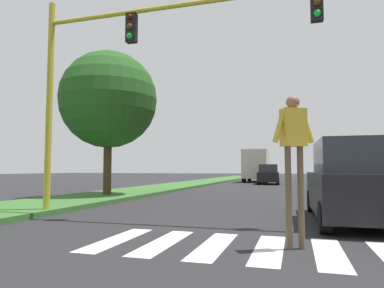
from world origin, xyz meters
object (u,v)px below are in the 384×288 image
suv_crossing (354,183)px  truck_box_delivery (257,165)px  tree_mid (109,100)px  pedestrian_performer (294,146)px  traffic_light_gantry (130,55)px  sedan_midblock (269,175)px

suv_crossing → truck_box_delivery: bearing=101.1°
tree_mid → pedestrian_performer: size_ratio=2.60×
pedestrian_performer → traffic_light_gantry: bearing=150.0°
pedestrian_performer → truck_box_delivery: (-3.66, 29.04, -0.03)m
truck_box_delivery → sedan_midblock: bearing=-73.1°
traffic_light_gantry → truck_box_delivery: 26.75m
suv_crossing → sedan_midblock: 21.24m
tree_mid → traffic_light_gantry: tree_mid is taller
pedestrian_performer → suv_crossing: bearing=67.6°
tree_mid → sedan_midblock: 17.68m
traffic_light_gantry → pedestrian_performer: 5.56m
pedestrian_performer → sedan_midblock: pedestrian_performer is taller
traffic_light_gantry → truck_box_delivery: (0.56, 26.61, -2.72)m
traffic_light_gantry → suv_crossing: size_ratio=1.88×
pedestrian_performer → sedan_midblock: (-2.21, 24.26, -0.89)m
truck_box_delivery → suv_crossing: bearing=-78.9°
tree_mid → pedestrian_performer: bearing=-44.6°
pedestrian_performer → suv_crossing: (1.37, 3.33, -0.73)m
suv_crossing → traffic_light_gantry: bearing=-170.9°
tree_mid → traffic_light_gantry: size_ratio=0.74×
tree_mid → pedestrian_performer: tree_mid is taller
pedestrian_performer → truck_box_delivery: 29.27m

